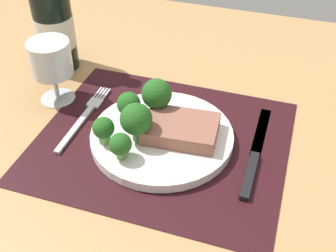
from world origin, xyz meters
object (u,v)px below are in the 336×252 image
plate (162,136)px  knife (255,156)px  wine_glass (51,62)px  wine_bottle (54,25)px  steak (181,129)px  fork (84,117)px

plate → knife: plate is taller
wine_glass → plate: bearing=-13.7°
plate → wine_bottle: bearing=149.8°
steak → wine_bottle: bearing=153.1°
steak → wine_glass: (-25.79, 5.00, 4.87)cm
wine_bottle → plate: bearing=-30.2°
steak → wine_glass: bearing=169.0°
steak → wine_glass: 26.72cm
fork → wine_glass: size_ratio=1.61×
plate → steak: bearing=9.7°
fork → knife: 30.56cm
wine_bottle → knife: bearing=-19.9°
wine_bottle → steak: bearing=-26.9°
steak → fork: bearing=177.2°
fork → plate: bearing=-2.4°
steak → knife: size_ratio=0.52×
plate → wine_bottle: (-27.99, 16.26, 8.29)cm
knife → steak: bearing=-178.1°
plate → fork: (-15.12, 1.42, -0.55)cm
wine_bottle → wine_glass: 12.03cm
plate → wine_glass: bearing=166.3°
plate → knife: bearing=2.0°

